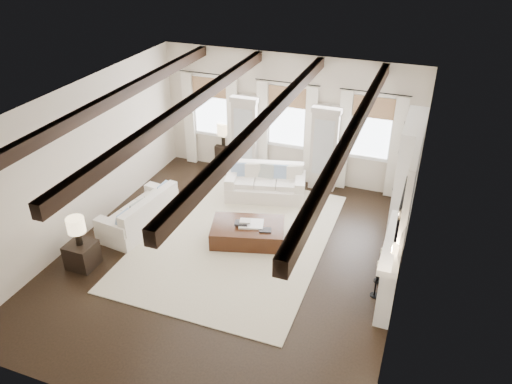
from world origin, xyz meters
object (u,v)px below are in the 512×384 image
at_px(sofa_back, 266,184).
at_px(sofa_left, 141,215).
at_px(side_table_front, 82,255).
at_px(ottoman, 248,233).
at_px(side_table_back, 224,155).

xyz_separation_m(sofa_back, sofa_left, (-2.08, -2.23, -0.00)).
relative_size(sofa_back, side_table_front, 3.90).
height_order(sofa_left, ottoman, sofa_left).
xyz_separation_m(sofa_left, side_table_front, (-0.35, -1.58, -0.06)).
height_order(sofa_back, sofa_left, sofa_back).
xyz_separation_m(sofa_back, side_table_back, (-1.62, 1.21, -0.02)).
distance_m(sofa_left, side_table_back, 3.48).
bearing_deg(sofa_left, sofa_back, 46.98).
height_order(sofa_left, side_table_back, sofa_left).
bearing_deg(ottoman, sofa_back, 82.60).
relative_size(sofa_left, side_table_back, 3.27).
distance_m(sofa_left, ottoman, 2.38).
bearing_deg(side_table_front, ottoman, 35.26).
bearing_deg(side_table_back, ottoman, -58.68).
relative_size(sofa_left, ottoman, 1.31).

